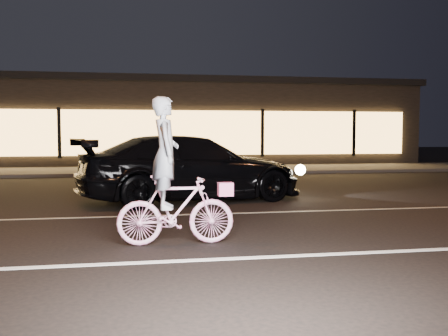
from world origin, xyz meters
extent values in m
plane|color=black|center=(0.00, 0.00, 0.00)|extent=(90.00, 90.00, 0.00)
cube|color=silver|center=(0.00, -1.50, 0.00)|extent=(60.00, 0.12, 0.01)
cube|color=gray|center=(0.00, 2.00, 0.00)|extent=(60.00, 0.10, 0.01)
cube|color=#383533|center=(0.00, 13.00, 0.06)|extent=(30.00, 4.00, 0.12)
cube|color=black|center=(0.00, 19.00, 2.00)|extent=(25.00, 8.00, 4.00)
cube|color=black|center=(0.00, 19.00, 4.05)|extent=(25.40, 8.40, 0.30)
cube|color=#FFB759|center=(0.00, 14.90, 1.60)|extent=(23.00, 0.15, 2.00)
cube|color=black|center=(-4.50, 14.82, 1.60)|extent=(0.15, 0.08, 2.20)
cube|color=black|center=(0.00, 14.82, 1.60)|extent=(0.15, 0.08, 2.20)
cube|color=black|center=(4.50, 14.82, 1.60)|extent=(0.15, 0.08, 2.20)
cube|color=black|center=(9.00, 14.82, 1.60)|extent=(0.15, 0.08, 2.20)
imported|color=#DC4393|center=(-0.71, -0.58, 0.50)|extent=(1.66, 0.47, 1.00)
imported|color=white|center=(-0.85, -0.58, 1.31)|extent=(0.38, 0.57, 1.57)
cube|color=#F34FA4|center=(0.01, -0.58, 0.78)|extent=(0.21, 0.17, 0.19)
imported|color=black|center=(0.02, 3.97, 0.76)|extent=(5.62, 3.34, 1.53)
sphere|color=#FFF2BF|center=(2.31, 5.26, 0.70)|extent=(0.25, 0.25, 0.25)
sphere|color=#FFF2BF|center=(2.64, 3.90, 0.70)|extent=(0.25, 0.25, 0.25)
camera|label=1|loc=(-1.25, -7.57, 1.58)|focal=40.00mm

